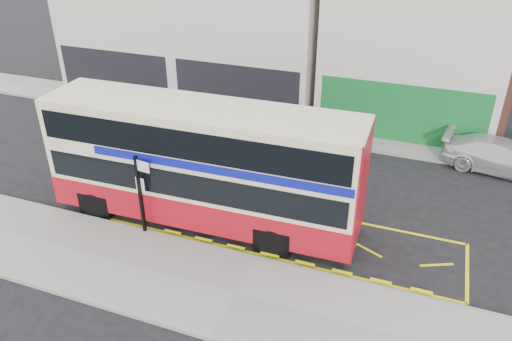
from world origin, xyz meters
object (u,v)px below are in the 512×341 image
at_px(double_decker_bus, 204,164).
at_px(car_silver, 132,105).
at_px(car_grey, 317,138).
at_px(car_white, 501,156).
at_px(street_tree_left, 115,38).
at_px(bus_stop_post, 141,188).
at_px(street_tree_right, 438,80).

distance_m(double_decker_bus, car_silver, 11.92).
distance_m(car_grey, car_white, 8.52).
relative_size(double_decker_bus, car_silver, 3.17).
relative_size(double_decker_bus, car_white, 2.30).
xyz_separation_m(car_white, street_tree_left, (-22.35, 2.64, 2.83)).
bearing_deg(double_decker_bus, bus_stop_post, -136.46).
distance_m(car_grey, street_tree_left, 14.67).
bearing_deg(car_grey, street_tree_right, -73.35).
relative_size(bus_stop_post, street_tree_left, 0.61).
bearing_deg(bus_stop_post, car_white, 46.05).
relative_size(bus_stop_post, car_grey, 0.70).
xyz_separation_m(bus_stop_post, street_tree_left, (-9.59, 12.75, 1.54)).
height_order(double_decker_bus, car_silver, double_decker_bus).
height_order(car_white, street_tree_right, street_tree_right).
bearing_deg(street_tree_right, double_decker_bus, -125.39).
bearing_deg(car_white, street_tree_right, 61.56).
distance_m(bus_stop_post, car_grey, 10.07).
xyz_separation_m(double_decker_bus, car_white, (11.05, 8.40, -1.76)).
bearing_deg(double_decker_bus, car_silver, 135.37).
relative_size(street_tree_left, street_tree_right, 1.11).
relative_size(car_grey, street_tree_left, 0.86).
height_order(bus_stop_post, car_silver, bus_stop_post).
height_order(car_silver, car_grey, car_grey).
height_order(bus_stop_post, car_white, bus_stop_post).
xyz_separation_m(car_silver, street_tree_right, (16.32, 2.83, 2.59)).
height_order(car_silver, street_tree_right, street_tree_right).
bearing_deg(car_white, car_silver, 99.28).
distance_m(bus_stop_post, car_silver, 12.02).
height_order(double_decker_bus, street_tree_right, double_decker_bus).
relative_size(car_white, street_tree_right, 1.10).
relative_size(bus_stop_post, car_white, 0.61).
bearing_deg(double_decker_bus, car_grey, 68.85).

